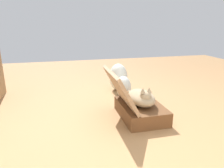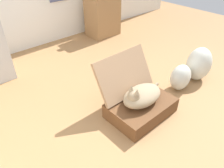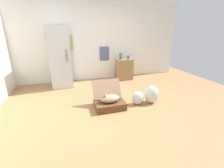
# 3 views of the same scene
# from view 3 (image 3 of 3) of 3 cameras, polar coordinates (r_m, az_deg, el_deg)

# --- Properties ---
(ground_plane) EXTENTS (7.68, 7.68, 0.00)m
(ground_plane) POSITION_cam_3_polar(r_m,az_deg,el_deg) (3.44, -0.76, -8.74)
(ground_plane) COLOR #9E7247
(ground_plane) RESTS_ON ground
(wall_back) EXTENTS (6.40, 0.15, 2.60)m
(wall_back) POSITION_cam_3_polar(r_m,az_deg,el_deg) (5.24, -8.10, 15.83)
(wall_back) COLOR silver
(wall_back) RESTS_ON ground
(suitcase_base) EXTENTS (0.65, 0.45, 0.16)m
(suitcase_base) POSITION_cam_3_polar(r_m,az_deg,el_deg) (3.36, -0.85, -7.92)
(suitcase_base) COLOR brown
(suitcase_base) RESTS_ON ground
(suitcase_lid) EXTENTS (0.65, 0.25, 0.41)m
(suitcase_lid) POSITION_cam_3_polar(r_m,az_deg,el_deg) (3.46, -2.04, -1.90)
(suitcase_lid) COLOR #9B7756
(suitcase_lid) RESTS_ON suitcase_base
(cat) EXTENTS (0.52, 0.28, 0.23)m
(cat) POSITION_cam_3_polar(r_m,az_deg,el_deg) (3.28, -1.07, -5.39)
(cat) COLOR #998466
(cat) RESTS_ON suitcase_base
(plastic_bag_white) EXTENTS (0.28, 0.21, 0.31)m
(plastic_bag_white) POSITION_cam_3_polar(r_m,az_deg,el_deg) (3.55, 9.71, -5.24)
(plastic_bag_white) COLOR silver
(plastic_bag_white) RESTS_ON ground
(plastic_bag_clear) EXTENTS (0.33, 0.29, 0.43)m
(plastic_bag_clear) POSITION_cam_3_polar(r_m,az_deg,el_deg) (3.67, 14.80, -3.80)
(plastic_bag_clear) COLOR silver
(plastic_bag_clear) RESTS_ON ground
(refrigerator) EXTENTS (0.60, 0.70, 1.77)m
(refrigerator) POSITION_cam_3_polar(r_m,az_deg,el_deg) (4.76, -18.99, 9.56)
(refrigerator) COLOR #B7BABC
(refrigerator) RESTS_ON ground
(side_table) EXTENTS (0.53, 0.38, 0.71)m
(side_table) POSITION_cam_3_polar(r_m,az_deg,el_deg) (5.28, 4.64, 5.57)
(side_table) COLOR olive
(side_table) RESTS_ON ground
(vase_tall) EXTENTS (0.10, 0.10, 0.22)m
(vase_tall) POSITION_cam_3_polar(r_m,az_deg,el_deg) (5.15, 3.30, 10.50)
(vase_tall) COLOR #2D7051
(vase_tall) RESTS_ON side_table
(vase_short) EXTENTS (0.09, 0.09, 0.13)m
(vase_short) POSITION_cam_3_polar(r_m,az_deg,el_deg) (5.23, 6.21, 10.05)
(vase_short) COLOR #38609E
(vase_short) RESTS_ON side_table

